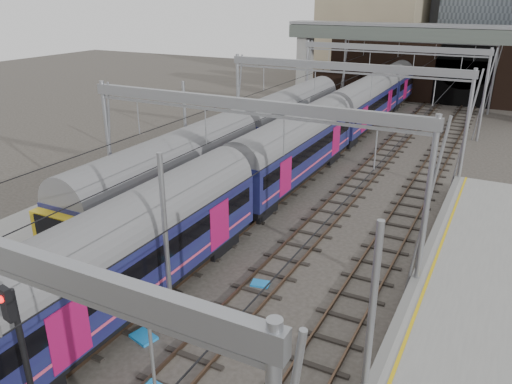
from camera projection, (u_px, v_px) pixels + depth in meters
The scene contains 12 objects.
ground at pixel (139, 352), 18.08m from camera, with size 160.00×160.00×0.00m, color #38332D.
platform_left at pixel (7, 248), 24.31m from camera, with size 4.32×55.00×1.12m.
tracks at pixel (299, 207), 30.45m from camera, with size 14.40×80.00×0.22m.
overhead_line at pixel (340, 83), 33.40m from camera, with size 16.80×80.00×8.00m.
retaining_wall at pixel (433, 65), 58.74m from camera, with size 28.00×2.75×9.00m.
overbridge at pixel (414, 43), 53.37m from camera, with size 28.00×3.00×9.25m.
train_main at pixel (334, 122), 40.11m from camera, with size 2.85×65.84×4.88m.
train_second at pixel (241, 141), 34.99m from camera, with size 2.86×33.04×4.89m.
signal_near_left at pixel (15, 285), 16.98m from camera, with size 0.33×0.45×4.48m.
signal_near_centre at pixel (21, 350), 13.23m from camera, with size 0.40×0.48×5.26m.
equip_cover_b at pixel (144, 337), 18.77m from camera, with size 0.96×0.68×0.11m, color #1C80D5.
equip_cover_c at pixel (260, 284), 22.26m from camera, with size 0.81×0.57×0.09m, color #1C80D5.
Camera 1 is at (10.55, -11.06, 12.04)m, focal length 35.00 mm.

